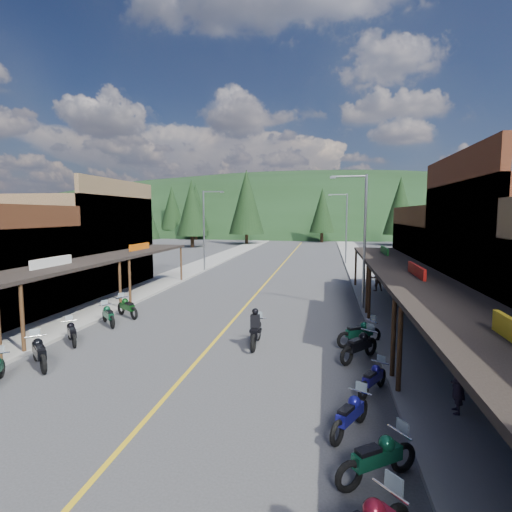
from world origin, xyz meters
The scene contains 33 objects.
ground centered at (0.00, 0.00, 0.00)m, with size 220.00×220.00×0.00m, color #38383A.
centerline centered at (0.00, 20.00, 0.01)m, with size 0.15×90.00×0.01m, color gold.
sidewalk_west centered at (-8.70, 20.00, 0.07)m, with size 3.40×94.00×0.15m, color gray.
sidewalk_east centered at (8.70, 20.00, 0.07)m, with size 3.40×94.00×0.15m, color gray.
shop_west_3 centered at (-13.78, 11.30, 3.52)m, with size 10.90×10.20×8.20m.
shop_east_3 centered at (13.75, 11.30, 2.53)m, with size 10.90×10.20×6.20m.
streetlight_1 centered at (-6.95, 22.00, 4.46)m, with size 2.16×0.18×8.00m.
streetlight_2 centered at (6.95, 8.00, 4.46)m, with size 2.16×0.18×8.00m.
streetlight_3 centered at (6.95, 30.00, 4.46)m, with size 2.16×0.18×8.00m.
ridge_hill centered at (0.00, 135.00, 0.00)m, with size 310.00×140.00×60.00m, color black.
pine_0 centered at (-40.00, 62.00, 6.48)m, with size 5.04×5.04×11.00m.
pine_1 centered at (-24.00, 70.00, 7.24)m, with size 5.88×5.88×12.50m.
pine_2 centered at (-10.00, 58.00, 7.99)m, with size 6.72×6.72×14.00m.
pine_3 centered at (4.00, 66.00, 6.48)m, with size 5.04×5.04×11.00m.
pine_4 centered at (18.00, 60.00, 7.24)m, with size 5.88×5.88×12.50m.
pine_5 centered at (34.00, 72.00, 7.99)m, with size 6.72×6.72×14.00m.
pine_7 centered at (-32.00, 76.00, 7.24)m, with size 5.88×5.88×12.50m.
pine_8 centered at (-22.00, 40.00, 5.98)m, with size 4.48×4.48×10.00m.
pine_9 centered at (24.00, 45.00, 6.38)m, with size 4.93×4.93×10.80m.
pine_10 centered at (-18.00, 50.00, 6.78)m, with size 5.38×5.38×11.60m.
pine_11 centered at (20.00, 38.00, 7.19)m, with size 5.82×5.82×12.40m.
bike_west_6 centered at (-5.60, -3.32, 0.64)m, with size 0.74×2.22×1.27m, color black, non-canonical shape.
bike_west_7 centered at (-6.12, -0.64, 0.55)m, with size 0.64×1.93×1.11m, color black, non-canonical shape.
bike_west_8 centered at (-6.11, 2.35, 0.59)m, with size 0.69×2.06×1.18m, color #0C3D24, non-canonical shape.
bike_west_9 centered at (-5.95, 4.05, 0.62)m, with size 0.73×2.18×1.24m, color #0B3710, non-canonical shape.
bike_east_4 centered at (6.02, -7.79, 0.60)m, with size 0.69×2.08×1.19m, color #0D412A, non-canonical shape.
bike_east_5 centered at (5.57, -5.95, 0.57)m, with size 0.67×2.00×1.14m, color navy, non-canonical shape.
bike_east_6 centered at (6.42, -3.40, 0.53)m, with size 0.62×1.85×1.06m, color navy, non-canonical shape.
bike_east_7 centered at (6.22, -0.53, 0.65)m, with size 0.76×2.27×1.30m, color black, non-canonical shape.
bike_east_8 centered at (6.36, 1.26, 0.63)m, with size 0.73×2.20×1.26m, color #0E4830, non-canonical shape.
rider_on_bike centered at (1.95, 0.48, 0.70)m, with size 0.84×2.31×1.74m.
pedestrian_east_a centered at (8.57, -4.58, 0.94)m, with size 0.58×0.38×1.59m, color #241C2A.
pedestrian_east_b centered at (8.54, 13.60, 1.08)m, with size 0.90×0.52×1.85m, color brown.
Camera 1 is at (4.87, -16.10, 5.71)m, focal length 28.00 mm.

